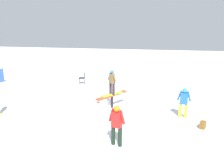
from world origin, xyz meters
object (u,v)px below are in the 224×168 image
Objects in this scene: folding_chair at (83,79)px; bystander_blue at (184,101)px; bystander_red at (117,123)px; main_rider_on_rail at (112,82)px; backpack_on_snow at (203,125)px; rail_feature at (112,97)px; loose_snowboard_white at (184,103)px.

bystander_blue is at bearing 39.39° from folding_chair.
bystander_red is at bearing 12.67° from folding_chair.
backpack_on_snow is (-1.74, -4.46, -1.30)m from main_rider_on_rail.
main_rider_on_rail reaches higher than backpack_on_snow.
rail_feature is at bearing -59.63° from bystander_red.
loose_snowboard_white is 7.91m from folding_chair.
rail_feature is 4.81m from backpack_on_snow.
bystander_blue is 1.73× the size of folding_chair.
bystander_red is at bearing 150.27° from backpack_on_snow.
main_rider_on_rail is at bearing -148.22° from loose_snowboard_white.
folding_chair reaches higher than rail_feature.
main_rider_on_rail reaches higher than rail_feature.
bystander_blue is 8.73m from folding_chair.
bystander_red reaches higher than loose_snowboard_white.
bystander_blue reaches higher than folding_chair.
loose_snowboard_white is at bearing -28.16° from main_rider_on_rail.
loose_snowboard_white is 3.27m from backpack_on_snow.
bystander_red is at bearing -133.31° from rail_feature.
backpack_on_snow is at bearing -69.86° from main_rider_on_rail.
main_rider_on_rail reaches higher than bystander_red.
bystander_red is (-3.19, 2.80, 0.05)m from bystander_blue.
folding_chair is (3.11, 7.26, 0.40)m from loose_snowboard_white.
bystander_red reaches higher than rail_feature.
main_rider_on_rail is 4.00m from bystander_red.
main_rider_on_rail is at bearing 98.15° from backpack_on_snow.
bystander_blue is 0.94× the size of bystander_red.
loose_snowboard_white is at bearing -36.40° from rail_feature.
bystander_red is at bearing -119.62° from bystander_blue.
bystander_blue is at bearing -58.55° from main_rider_on_rail.
loose_snowboard_white is (1.49, -4.03, -1.46)m from main_rider_on_rail.
folding_chair is at bearing -46.90° from bystander_red.
bystander_blue is (-0.66, -3.72, 0.21)m from rail_feature.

